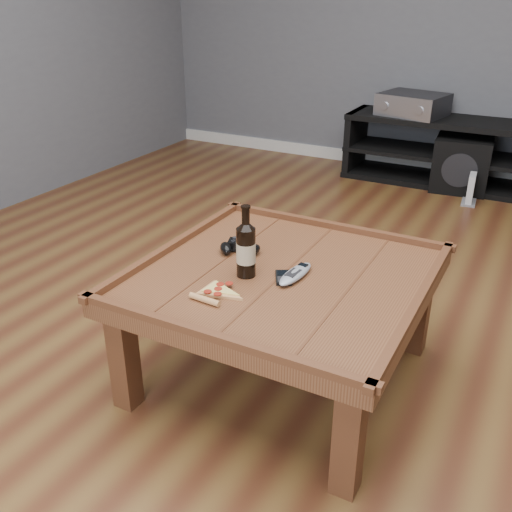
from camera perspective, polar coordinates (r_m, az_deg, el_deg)
The scene contains 12 objects.
ground at distance 2.31m, azimuth 2.53°, elevation -11.71°, with size 6.00×6.00×0.00m, color #4B2615.
baseboard at distance 4.91m, azimuth 18.13°, elevation 8.34°, with size 5.00×0.02×0.10m, color silver.
coffee_table at distance 2.10m, azimuth 2.73°, elevation -3.18°, with size 1.03×1.03×0.48m.
media_console at distance 4.63m, azimuth 17.85°, elevation 9.91°, with size 1.40×0.45×0.50m.
beer_bottle at distance 2.01m, azimuth -1.01°, elevation 0.79°, with size 0.07×0.07×0.27m.
game_controller at distance 2.22m, azimuth -1.61°, elevation 0.89°, with size 0.17×0.14×0.05m.
pizza_slice at distance 1.94m, azimuth -4.00°, elevation -3.63°, with size 0.14×0.22×0.02m.
smartphone at distance 2.03m, azimuth 2.77°, elevation -2.17°, with size 0.10×0.12×0.01m.
remote_control at distance 2.04m, azimuth 3.96°, elevation -1.79°, with size 0.08×0.21×0.03m.
av_receiver at distance 4.60m, azimuth 15.41°, elevation 14.42°, with size 0.52×0.46×0.16m.
subwoofer at distance 4.55m, azimuth 19.87°, elevation 8.71°, with size 0.43×0.43×0.39m.
game_console at distance 4.28m, azimuth 20.66°, elevation 6.17°, with size 0.11×0.18×0.21m.
Camera 1 is at (0.78, -1.67, 1.40)m, focal length 40.00 mm.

